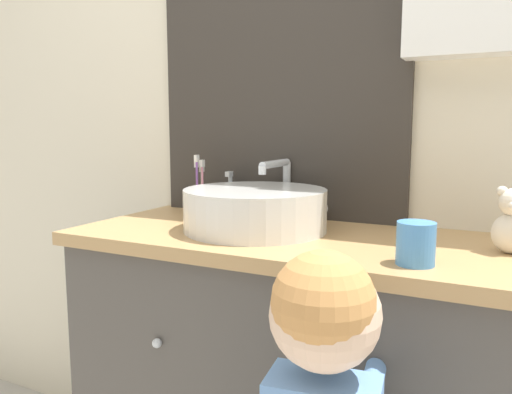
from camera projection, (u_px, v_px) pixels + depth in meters
name	position (u px, v px, depth m)	size (l,w,h in m)	color
wall_back	(338.00, 90.00, 1.48)	(3.20, 0.18, 2.50)	beige
sink_basin	(256.00, 209.00, 1.35)	(0.39, 0.44, 0.18)	silver
toothbrush_holder	(200.00, 201.00, 1.59)	(0.07, 0.07, 0.19)	beige
soap_dispenser	(230.00, 198.00, 1.59)	(0.04, 0.04, 0.14)	#6B93B2
teddy_bear	(512.00, 222.00, 1.09)	(0.08, 0.07, 0.15)	beige
drinking_cup	(416.00, 243.00, 1.01)	(0.08, 0.08, 0.09)	#4789D1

